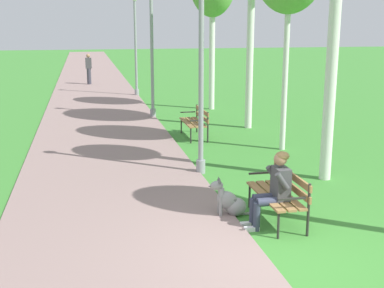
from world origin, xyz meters
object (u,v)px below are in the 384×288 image
lamp_post_far (136,44)px  pedestrian_distant (89,69)px  park_bench_near (281,191)px  dog_grey (230,202)px  park_bench_mid (196,120)px  lamp_post_mid (152,53)px  person_seated_on_near_bench (274,187)px  lamp_post_near (201,70)px

lamp_post_far → pedestrian_distant: lamp_post_far is taller
park_bench_near → dog_grey: size_ratio=1.80×
park_bench_mid → pedestrian_distant: (-2.82, 13.70, 0.33)m
lamp_post_mid → dog_grey: bearing=-89.9°
park_bench_near → pedestrian_distant: pedestrian_distant is taller
dog_grey → pedestrian_distant: 19.90m
person_seated_on_near_bench → lamp_post_far: lamp_post_far is taller
pedestrian_distant → dog_grey: bearing=-84.1°
lamp_post_near → lamp_post_far: 12.53m
park_bench_near → lamp_post_near: size_ratio=0.34×
park_bench_mid → lamp_post_far: 9.23m
person_seated_on_near_bench → dog_grey: 0.91m
person_seated_on_near_bench → lamp_post_mid: size_ratio=0.29×
park_bench_near → dog_grey: bearing=154.4°
person_seated_on_near_bench → dog_grey: person_seated_on_near_bench is taller
lamp_post_mid → pedestrian_distant: size_ratio=2.61×
park_bench_near → lamp_post_mid: size_ratio=0.35×
dog_grey → lamp_post_far: (-0.00, 15.11, 2.05)m
dog_grey → lamp_post_mid: (-0.02, 9.54, 1.97)m
lamp_post_mid → park_bench_near: bearing=-85.5°
lamp_post_mid → lamp_post_far: 5.57m
lamp_post_far → park_bench_mid: bearing=-85.2°
lamp_post_near → lamp_post_far: (-0.09, 12.53, 0.05)m
park_bench_mid → person_seated_on_near_bench: person_seated_on_near_bench is taller
park_bench_near → park_bench_mid: size_ratio=1.00×
lamp_post_near → lamp_post_mid: bearing=90.9°
park_bench_mid → lamp_post_far: size_ratio=0.34×
lamp_post_far → pedestrian_distant: (-2.06, 4.68, -1.46)m
dog_grey → pedestrian_distant: pedestrian_distant is taller
park_bench_near → person_seated_on_near_bench: person_seated_on_near_bench is taller
park_bench_near → pedestrian_distant: (-2.82, 20.15, 0.33)m
park_bench_near → lamp_post_near: (-0.67, 2.94, 1.74)m
lamp_post_far → pedestrian_distant: bearing=113.8°
park_bench_near → dog_grey: (-0.76, 0.36, -0.25)m
lamp_post_near → lamp_post_far: lamp_post_far is taller
lamp_post_near → pedestrian_distant: size_ratio=2.64×
park_bench_near → lamp_post_far: lamp_post_far is taller
park_bench_mid → dog_grey: size_ratio=1.80×
park_bench_near → person_seated_on_near_bench: 0.35m
park_bench_near → park_bench_mid: (-0.00, 6.45, 0.00)m
dog_grey → pedestrian_distant: size_ratio=0.50×
dog_grey → lamp_post_far: size_ratio=0.19×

